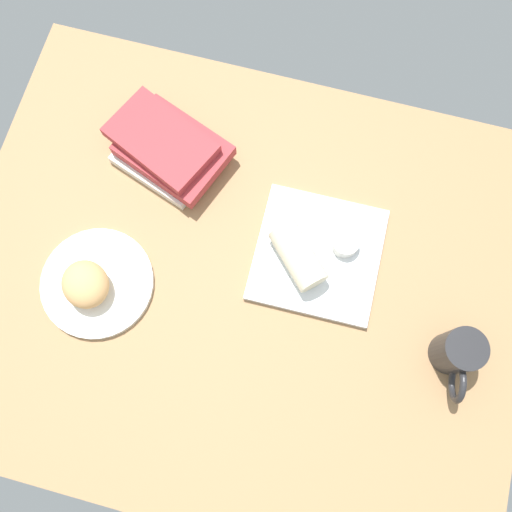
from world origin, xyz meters
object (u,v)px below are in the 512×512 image
Objects in this scene: sauce_cup at (345,243)px; breakfast_wrap at (298,256)px; round_plate at (97,283)px; square_plate at (318,255)px; book_stack at (168,149)px; scone_pastry at (85,284)px; coffee_mug at (458,354)px.

sauce_cup is 9.69cm from breakfast_wrap.
round_plate is 0.91× the size of square_plate.
book_stack is (-38.06, 9.72, 0.72)cm from sauce_cup.
square_plate is 5.69cm from breakfast_wrap.
book_stack reaches higher than sauce_cup.
square_plate is (40.12, 17.46, -3.68)cm from scone_pastry.
round_plate is 4.10× the size of sauce_cup.
coffee_mug reaches higher than round_plate.
square_plate is 1.91× the size of breakfast_wrap.
sauce_cup is 0.42× the size of breakfast_wrap.
coffee_mug is (31.52, -10.40, 0.52)cm from breakfast_wrap.
scone_pastry is at bearing -155.49° from sauce_cup.
round_plate is 4.07cm from scone_pastry.
coffee_mug reaches higher than breakfast_wrap.
square_plate is at bearing 23.52° from scone_pastry.
square_plate is at bearing -147.29° from sauce_cup.
square_plate reaches higher than round_plate.
scone_pastry reaches higher than round_plate.
coffee_mug is (68.06, 4.76, 0.62)cm from scone_pastry.
sauce_cup is at bearing 32.71° from square_plate.
scone_pastry is at bearing -102.26° from book_stack.
sauce_cup is (44.60, 20.34, -1.38)cm from scone_pastry.
book_stack is 2.01× the size of coffee_mug.
scone_pastry and breakfast_wrap have the same top height.
square_plate is 5.79cm from sauce_cup.
scone_pastry is 68.23cm from coffee_mug.
square_plate is at bearing 169.07° from breakfast_wrap.
scone_pastry is (-0.79, -1.30, 3.78)cm from round_plate.
breakfast_wrap is at bearing -26.40° from book_stack.
breakfast_wrap is (-3.58, -2.30, 3.78)cm from square_plate.
breakfast_wrap is at bearing -147.29° from square_plate.
sauce_cup reaches higher than square_plate.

